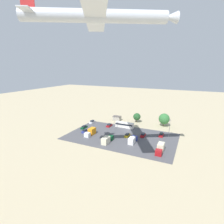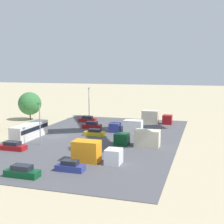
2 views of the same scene
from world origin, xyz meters
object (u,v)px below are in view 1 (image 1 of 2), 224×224
(parked_car_3, at_px, (161,135))
(parked_truck_0, at_px, (133,140))
(parked_car_1, at_px, (85,131))
(airplane, at_px, (99,16))
(parked_car_2, at_px, (127,135))
(parked_car_5, at_px, (143,135))
(parked_car_6, at_px, (92,122))
(parked_car_4, at_px, (109,125))
(parked_truck_1, at_px, (160,149))
(parked_truck_3, at_px, (107,140))
(parked_truck_2, at_px, (91,132))
(parked_car_0, at_px, (84,127))
(shed_building, at_px, (117,118))
(bus, at_px, (125,125))

(parked_car_3, distance_m, parked_truck_0, 17.28)
(parked_car_1, xyz_separation_m, airplane, (-25.54, 27.88, 46.16))
(parked_truck_0, bearing_deg, parked_car_2, 128.88)
(parked_car_5, relative_size, parked_truck_0, 0.62)
(parked_car_2, bearing_deg, parked_car_6, 157.94)
(parked_car_4, bearing_deg, parked_truck_1, -30.95)
(parked_truck_3, bearing_deg, airplane, -67.44)
(parked_car_6, bearing_deg, parked_car_5, 167.27)
(parked_car_3, distance_m, parked_truck_1, 17.82)
(parked_truck_0, xyz_separation_m, parked_truck_2, (22.45, 0.24, 0.17))
(parked_truck_2, bearing_deg, parked_car_6, -60.35)
(parked_car_4, distance_m, airplane, 65.15)
(parked_car_2, bearing_deg, parked_truck_0, -51.12)
(parked_car_5, relative_size, parked_car_6, 0.99)
(parked_car_0, xyz_separation_m, parked_car_6, (1.12, -10.53, 0.01))
(shed_building, bearing_deg, parked_car_2, 124.50)
(parked_car_1, relative_size, parked_car_5, 0.89)
(parked_car_3, bearing_deg, parked_truck_1, 98.55)
(parked_truck_2, xyz_separation_m, airplane, (-20.72, 26.11, 45.32))
(airplane, bearing_deg, parked_truck_3, 172.94)
(parked_truck_2, bearing_deg, parked_car_3, -157.08)
(parked_car_3, height_order, parked_truck_2, parked_truck_2)
(parked_car_0, xyz_separation_m, parked_car_5, (-33.54, -2.70, 0.02))
(parked_car_2, bearing_deg, parked_car_3, 26.51)
(parked_car_3, xyz_separation_m, parked_truck_0, (10.51, 13.70, 0.66))
(parked_truck_1, bearing_deg, shed_building, -44.23)
(parked_car_0, relative_size, parked_truck_0, 0.65)
(parked_car_2, height_order, parked_car_5, parked_car_5)
(parked_car_4, relative_size, parked_car_5, 1.06)
(shed_building, xyz_separation_m, bus, (-9.67, 11.14, 0.29))
(parked_car_3, xyz_separation_m, parked_car_6, (42.87, -3.48, 0.03))
(parked_car_4, distance_m, parked_truck_3, 22.75)
(bus, relative_size, parked_car_0, 2.28)
(parked_car_3, distance_m, parked_truck_3, 28.17)
(parked_truck_1, bearing_deg, parked_truck_2, -5.88)
(shed_building, xyz_separation_m, parked_car_4, (-0.82, 13.12, -0.71))
(parked_car_4, bearing_deg, parked_car_3, -4.13)
(parked_truck_1, bearing_deg, parked_car_1, -7.66)
(parked_car_1, relative_size, parked_car_4, 0.84)
(parked_truck_2, bearing_deg, bus, -122.33)
(bus, xyz_separation_m, parked_car_0, (20.26, 11.23, -0.95))
(parked_car_2, distance_m, parked_car_3, 17.18)
(parked_truck_0, height_order, parked_truck_2, parked_truck_2)
(bus, xyz_separation_m, airplane, (-9.26, 44.22, 45.18))
(parked_car_5, distance_m, parked_car_6, 35.53)
(shed_building, xyz_separation_m, parked_car_5, (-22.95, 19.67, -0.64))
(parked_car_2, xyz_separation_m, parked_car_5, (-7.16, -3.32, 0.10))
(parked_car_2, bearing_deg, bus, 117.35)
(parked_car_1, relative_size, parked_truck_1, 0.53)
(parked_car_0, distance_m, parked_truck_0, 31.95)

